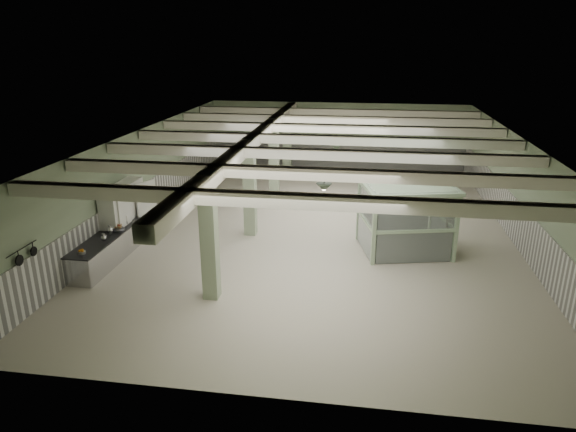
# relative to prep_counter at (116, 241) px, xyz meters

# --- Properties ---
(floor) EXTENTS (20.00, 20.00, 0.00)m
(floor) POSITION_rel_prep_counter_xyz_m (6.54, 3.54, -0.46)
(floor) COLOR beige
(floor) RESTS_ON ground
(ceiling) EXTENTS (14.00, 20.00, 0.02)m
(ceiling) POSITION_rel_prep_counter_xyz_m (6.54, 3.54, 3.14)
(ceiling) COLOR silver
(ceiling) RESTS_ON wall_back
(wall_back) EXTENTS (14.00, 0.02, 3.60)m
(wall_back) POSITION_rel_prep_counter_xyz_m (6.54, 13.54, 1.34)
(wall_back) COLOR #A0B692
(wall_back) RESTS_ON floor
(wall_front) EXTENTS (14.00, 0.02, 3.60)m
(wall_front) POSITION_rel_prep_counter_xyz_m (6.54, -6.46, 1.34)
(wall_front) COLOR #A0B692
(wall_front) RESTS_ON floor
(wall_left) EXTENTS (0.02, 20.00, 3.60)m
(wall_left) POSITION_rel_prep_counter_xyz_m (-0.46, 3.54, 1.34)
(wall_left) COLOR #A0B692
(wall_left) RESTS_ON floor
(wall_right) EXTENTS (0.02, 20.00, 3.60)m
(wall_right) POSITION_rel_prep_counter_xyz_m (13.54, 3.54, 1.34)
(wall_right) COLOR #A0B692
(wall_right) RESTS_ON floor
(wainscot_left) EXTENTS (0.05, 19.90, 1.50)m
(wainscot_left) POSITION_rel_prep_counter_xyz_m (-0.44, 3.54, 0.29)
(wainscot_left) COLOR white
(wainscot_left) RESTS_ON floor
(wainscot_right) EXTENTS (0.05, 19.90, 1.50)m
(wainscot_right) POSITION_rel_prep_counter_xyz_m (13.51, 3.54, 0.29)
(wainscot_right) COLOR white
(wainscot_right) RESTS_ON floor
(wainscot_back) EXTENTS (13.90, 0.05, 1.50)m
(wainscot_back) POSITION_rel_prep_counter_xyz_m (6.54, 13.52, 0.29)
(wainscot_back) COLOR white
(wainscot_back) RESTS_ON floor
(girder) EXTENTS (0.45, 19.90, 0.40)m
(girder) POSITION_rel_prep_counter_xyz_m (4.04, 3.54, 2.92)
(girder) COLOR white
(girder) RESTS_ON ceiling
(beam_a) EXTENTS (13.90, 0.35, 0.32)m
(beam_a) POSITION_rel_prep_counter_xyz_m (6.54, -3.96, 2.96)
(beam_a) COLOR white
(beam_a) RESTS_ON ceiling
(beam_b) EXTENTS (13.90, 0.35, 0.32)m
(beam_b) POSITION_rel_prep_counter_xyz_m (6.54, -1.46, 2.96)
(beam_b) COLOR white
(beam_b) RESTS_ON ceiling
(beam_c) EXTENTS (13.90, 0.35, 0.32)m
(beam_c) POSITION_rel_prep_counter_xyz_m (6.54, 1.04, 2.96)
(beam_c) COLOR white
(beam_c) RESTS_ON ceiling
(beam_d) EXTENTS (13.90, 0.35, 0.32)m
(beam_d) POSITION_rel_prep_counter_xyz_m (6.54, 3.54, 2.96)
(beam_d) COLOR white
(beam_d) RESTS_ON ceiling
(beam_e) EXTENTS (13.90, 0.35, 0.32)m
(beam_e) POSITION_rel_prep_counter_xyz_m (6.54, 6.04, 2.96)
(beam_e) COLOR white
(beam_e) RESTS_ON ceiling
(beam_f) EXTENTS (13.90, 0.35, 0.32)m
(beam_f) POSITION_rel_prep_counter_xyz_m (6.54, 8.54, 2.96)
(beam_f) COLOR white
(beam_f) RESTS_ON ceiling
(beam_g) EXTENTS (13.90, 0.35, 0.32)m
(beam_g) POSITION_rel_prep_counter_xyz_m (6.54, 11.04, 2.96)
(beam_g) COLOR white
(beam_g) RESTS_ON ceiling
(column_a) EXTENTS (0.42, 0.42, 3.60)m
(column_a) POSITION_rel_prep_counter_xyz_m (4.04, -2.46, 1.34)
(column_a) COLOR #98AB8A
(column_a) RESTS_ON floor
(column_b) EXTENTS (0.42, 0.42, 3.60)m
(column_b) POSITION_rel_prep_counter_xyz_m (4.04, 2.54, 1.34)
(column_b) COLOR #98AB8A
(column_b) RESTS_ON floor
(column_c) EXTENTS (0.42, 0.42, 3.60)m
(column_c) POSITION_rel_prep_counter_xyz_m (4.04, 7.54, 1.34)
(column_c) COLOR #98AB8A
(column_c) RESTS_ON floor
(column_d) EXTENTS (0.42, 0.42, 3.60)m
(column_d) POSITION_rel_prep_counter_xyz_m (4.04, 11.54, 1.34)
(column_d) COLOR #98AB8A
(column_d) RESTS_ON floor
(hook_rail) EXTENTS (0.02, 1.20, 0.02)m
(hook_rail) POSITION_rel_prep_counter_xyz_m (-0.39, -4.06, 1.39)
(hook_rail) COLOR black
(hook_rail) RESTS_ON wall_left
(pendant_front) EXTENTS (0.44, 0.44, 0.22)m
(pendant_front) POSITION_rel_prep_counter_xyz_m (7.04, -1.46, 2.59)
(pendant_front) COLOR #2E3C2D
(pendant_front) RESTS_ON ceiling
(pendant_mid) EXTENTS (0.44, 0.44, 0.22)m
(pendant_mid) POSITION_rel_prep_counter_xyz_m (7.04, 4.04, 2.59)
(pendant_mid) COLOR #2E3C2D
(pendant_mid) RESTS_ON ceiling
(pendant_back) EXTENTS (0.44, 0.44, 0.22)m
(pendant_back) POSITION_rel_prep_counter_xyz_m (7.04, 9.04, 2.59)
(pendant_back) COLOR #2E3C2D
(pendant_back) RESTS_ON ceiling
(prep_counter) EXTENTS (0.88, 5.05, 0.91)m
(prep_counter) POSITION_rel_prep_counter_xyz_m (0.00, 0.00, 0.00)
(prep_counter) COLOR #B1B1B6
(prep_counter) RESTS_ON floor
(pitcher_near) EXTENTS (0.21, 0.23, 0.25)m
(pitcher_near) POSITION_rel_prep_counter_xyz_m (0.17, -1.07, 0.57)
(pitcher_near) COLOR #B1B1B6
(pitcher_near) RESTS_ON prep_counter
(pitcher_far) EXTENTS (0.22, 0.25, 0.29)m
(pitcher_far) POSITION_rel_prep_counter_xyz_m (0.06, -0.42, 0.59)
(pitcher_far) COLOR #B1B1B6
(pitcher_far) RESTS_ON prep_counter
(veg_colander) EXTENTS (0.50, 0.50, 0.20)m
(veg_colander) POSITION_rel_prep_counter_xyz_m (0.18, -0.11, 0.54)
(veg_colander) COLOR #434348
(veg_colander) RESTS_ON prep_counter
(orange_bowl) EXTENTS (0.22, 0.22, 0.08)m
(orange_bowl) POSITION_rel_prep_counter_xyz_m (0.02, -2.10, 0.48)
(orange_bowl) COLOR #B2B2B7
(orange_bowl) RESTS_ON prep_counter
(skillet_near) EXTENTS (0.04, 0.28, 0.28)m
(skillet_near) POSITION_rel_prep_counter_xyz_m (-0.34, -4.28, 1.17)
(skillet_near) COLOR black
(skillet_near) RESTS_ON hook_rail
(skillet_far) EXTENTS (0.03, 0.25, 0.25)m
(skillet_far) POSITION_rel_prep_counter_xyz_m (-0.34, -3.69, 1.17)
(skillet_far) COLOR black
(skillet_far) RESTS_ON hook_rail
(walkin_cooler) EXTENTS (0.94, 2.32, 2.13)m
(walkin_cooler) POSITION_rel_prep_counter_xyz_m (-0.08, 0.93, 0.60)
(walkin_cooler) COLOR white
(walkin_cooler) RESTS_ON floor
(guard_booth) EXTENTS (3.42, 3.09, 2.39)m
(guard_booth) POSITION_rel_prep_counter_xyz_m (9.55, 1.82, 1.17)
(guard_booth) COLOR #A9C79F
(guard_booth) RESTS_ON floor
(filing_cabinet) EXTENTS (0.48, 0.63, 1.26)m
(filing_cabinet) POSITION_rel_prep_counter_xyz_m (11.11, 1.87, 0.17)
(filing_cabinet) COLOR #616352
(filing_cabinet) RESTS_ON floor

